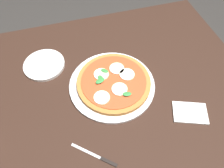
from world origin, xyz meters
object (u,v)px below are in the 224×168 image
Objects in this scene: dining_table at (115,104)px; plate_white at (44,65)px; pizza at (113,82)px; knife at (100,158)px; serving_tray at (112,85)px; napkin at (190,113)px.

plate_white reaches higher than dining_table.
dining_table is 6.49× the size of plate_white.
pizza is 2.21× the size of knife.
serving_tray is 0.02m from pizza.
serving_tray is 0.32m from plate_white.
pizza reaches higher than dining_table.
dining_table is 9.13× the size of napkin.
plate_white reaches higher than napkin.
dining_table is at bearing 62.14° from knife.
plate_white is 0.49m from knife.
dining_table is at bearing -76.23° from serving_tray.
knife is (-0.13, -0.28, -0.02)m from pizza.
knife is at bearing -114.05° from serving_tray.
plate_white is 0.65m from napkin.
plate_white is (-0.27, 0.19, -0.02)m from pizza.
serving_tray is at bearing 65.95° from knife.
pizza reaches higher than napkin.
serving_tray is 1.96× the size of plate_white.
pizza is at bearing -35.21° from plate_white.
serving_tray is 2.58× the size of knife.
knife reaches higher than dining_table.
pizza is 2.36× the size of napkin.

